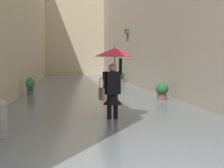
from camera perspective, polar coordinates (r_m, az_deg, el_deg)
name	(u,v)px	position (r m, az deg, el deg)	size (l,w,h in m)	color
ground_plane	(84,88)	(18.75, -5.06, -0.75)	(74.07, 74.07, 0.00)	#605B56
flood_water	(84,87)	(18.74, -5.06, -0.52)	(6.95, 35.63, 0.15)	slate
building_facade_far	(74,19)	(34.65, -6.85, 11.67)	(9.75, 1.80, 12.14)	beige
person_wading	(114,69)	(8.11, 0.28, 2.81)	(1.06, 1.06, 2.07)	#2D2319
potted_plant_mid_left	(162,92)	(12.21, 9.11, -1.46)	(0.49, 0.49, 0.80)	brown
potted_plant_mid_right	(30,86)	(14.31, -14.64, -0.44)	(0.39, 0.39, 0.91)	#66605B
potted_plant_far_left	(121,77)	(21.47, 1.66, 1.21)	(0.49, 0.49, 0.90)	#9E563D
mooring_bollard	(2,122)	(6.63, -19.42, -6.56)	(0.24, 0.24, 0.91)	gray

